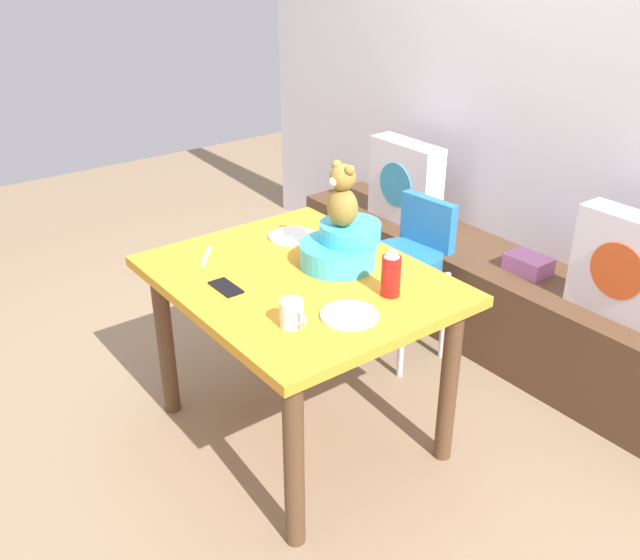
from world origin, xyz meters
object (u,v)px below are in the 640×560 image
Objects in this scene: pillow_floral_right at (627,266)px; dinner_plate_far at (292,236)px; highchair at (408,258)px; book_stack at (528,264)px; dinner_plate_near at (350,315)px; teddy_bear at (342,196)px; coffee_mug at (292,314)px; cell_phone at (226,287)px; dining_table at (299,302)px; pillow_floral_left at (405,182)px; infant_seat_teal at (342,247)px; ketchup_bottle at (391,273)px.

dinner_plate_far is at bearing -133.74° from pillow_floral_right.
book_stack is at bearing 50.91° from highchair.
dinner_plate_near is 0.71m from dinner_plate_far.
coffee_mug is at bearing -57.30° from teddy_bear.
teddy_bear is at bearing -11.18° from cell_phone.
pillow_floral_left is at bearing 119.33° from dining_table.
infant_seat_teal is 2.75× the size of coffee_mug.
book_stack is at bearing 81.66° from teddy_bear.
dinner_plate_far is (-0.32, -0.01, -0.27)m from teddy_bear.
teddy_bear is 1.74× the size of cell_phone.
infant_seat_teal is 0.48m from cell_phone.
teddy_bear reaches higher than pillow_floral_right.
pillow_floral_right is at bearing 76.04° from coffee_mug.
dining_table is (-0.65, -1.18, -0.05)m from pillow_floral_right.
dining_table is at bearing -75.99° from highchair.
pillow_floral_right is at bearing 61.40° from dining_table.
pillow_floral_right is 1.07m from ketchup_bottle.
pillow_floral_left is at bearing 124.50° from teddy_bear.
dining_table is 0.38m from dinner_plate_far.
dining_table is at bearing -15.71° from cell_phone.
book_stack is 0.80× the size of teddy_bear.
teddy_bear reaches higher than cell_phone.
dinner_plate_far is at bearing -178.55° from infant_seat_teal.
ketchup_bottle is at bearing -45.73° from pillow_floral_left.
teddy_bear is 1.25× the size of dinner_plate_far.
coffee_mug is (0.29, -0.24, 0.16)m from dining_table.
ketchup_bottle reaches higher than dining_table.
infant_seat_teal is at bearing -98.34° from book_stack.
pillow_floral_right is at bearing 76.84° from dinner_plate_near.
coffee_mug is (0.28, -0.43, -0.23)m from teddy_bear.
pillow_floral_left is at bearing 124.52° from infant_seat_teal.
dinner_plate_far is at bearing 148.81° from dining_table.
pillow_floral_right is 1.26m from dinner_plate_near.
pillow_floral_left is 0.85m from book_stack.
infant_seat_teal is at bearing 1.45° from dinner_plate_far.
dinner_plate_near is (0.07, 0.19, -0.04)m from coffee_mug.
teddy_bear reaches higher than dinner_plate_near.
pillow_floral_left is 0.56× the size of highchair.
coffee_mug is (-0.03, -0.41, -0.04)m from ketchup_bottle.
pillow_floral_left is 1.76× the size of teddy_bear.
dining_table is at bearing -60.67° from pillow_floral_left.
highchair reaches higher than dinner_plate_near.
teddy_bear is 1.35× the size of ketchup_bottle.
infant_seat_teal is at bearing 175.48° from ketchup_bottle.
pillow_floral_right reaches higher than book_stack.
infant_seat_teal reaches higher than dinner_plate_far.
teddy_bear is 1.25× the size of dinner_plate_near.
dinner_plate_far is at bearing -114.86° from book_stack.
highchair is at bearing 6.14° from cell_phone.
highchair is at bearing 115.69° from coffee_mug.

